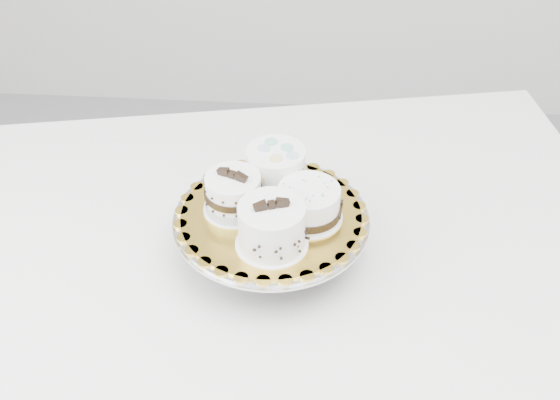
# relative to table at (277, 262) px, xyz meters

# --- Properties ---
(table) EXTENTS (1.46, 1.12, 0.75)m
(table) POSITION_rel_table_xyz_m (0.00, 0.00, 0.00)
(table) COLOR white
(table) RESTS_ON floor
(cake_stand) EXTENTS (0.34, 0.34, 0.09)m
(cake_stand) POSITION_rel_table_xyz_m (-0.01, -0.05, 0.13)
(cake_stand) COLOR gray
(cake_stand) RESTS_ON table
(cake_board) EXTENTS (0.36, 0.36, 0.00)m
(cake_board) POSITION_rel_table_xyz_m (-0.01, -0.05, 0.16)
(cake_board) COLOR gold
(cake_board) RESTS_ON cake_stand
(cake_swirl) EXTENTS (0.14, 0.14, 0.09)m
(cake_swirl) POSITION_rel_table_xyz_m (0.00, -0.12, 0.20)
(cake_swirl) COLOR white
(cake_swirl) RESTS_ON cake_board
(cake_banded) EXTENTS (0.12, 0.12, 0.09)m
(cake_banded) POSITION_rel_table_xyz_m (-0.07, -0.04, 0.19)
(cake_banded) COLOR white
(cake_banded) RESTS_ON cake_board
(cake_dots) EXTENTS (0.13, 0.13, 0.08)m
(cake_dots) POSITION_rel_table_xyz_m (-0.00, 0.03, 0.20)
(cake_dots) COLOR white
(cake_dots) RESTS_ON cake_board
(cake_ribbon) EXTENTS (0.12, 0.12, 0.06)m
(cake_ribbon) POSITION_rel_table_xyz_m (0.06, -0.05, 0.19)
(cake_ribbon) COLOR white
(cake_ribbon) RESTS_ON cake_board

